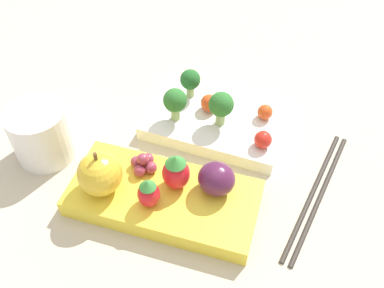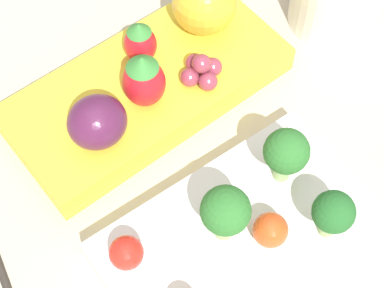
# 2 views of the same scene
# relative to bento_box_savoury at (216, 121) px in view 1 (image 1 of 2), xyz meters

# --- Properties ---
(ground_plane) EXTENTS (4.00, 4.00, 0.00)m
(ground_plane) POSITION_rel_bento_box_savoury_xyz_m (-0.01, -0.08, -0.01)
(ground_plane) COLOR #BCB29E
(bento_box_savoury) EXTENTS (0.20, 0.14, 0.02)m
(bento_box_savoury) POSITION_rel_bento_box_savoury_xyz_m (0.00, 0.00, 0.00)
(bento_box_savoury) COLOR white
(bento_box_savoury) RESTS_ON ground_plane
(bento_box_fruit) EXTENTS (0.23, 0.13, 0.02)m
(bento_box_fruit) POSITION_rel_bento_box_savoury_xyz_m (-0.00, -0.15, 0.00)
(bento_box_fruit) COLOR yellow
(bento_box_fruit) RESTS_ON ground_plane
(broccoli_floret_0) EXTENTS (0.03, 0.03, 0.05)m
(broccoli_floret_0) POSITION_rel_bento_box_savoury_xyz_m (0.01, -0.01, 0.04)
(broccoli_floret_0) COLOR #93B770
(broccoli_floret_0) RESTS_ON bento_box_savoury
(broccoli_floret_1) EXTENTS (0.03, 0.03, 0.04)m
(broccoli_floret_1) POSITION_rel_bento_box_savoury_xyz_m (-0.05, 0.02, 0.04)
(broccoli_floret_1) COLOR #93B770
(broccoli_floret_1) RESTS_ON bento_box_savoury
(broccoli_floret_2) EXTENTS (0.03, 0.03, 0.05)m
(broccoli_floret_2) POSITION_rel_bento_box_savoury_xyz_m (-0.05, -0.03, 0.04)
(broccoli_floret_2) COLOR #93B770
(broccoli_floret_2) RESTS_ON bento_box_savoury
(cherry_tomato_0) EXTENTS (0.02, 0.02, 0.02)m
(cherry_tomato_0) POSITION_rel_bento_box_savoury_xyz_m (-0.01, 0.01, 0.02)
(cherry_tomato_0) COLOR #DB4C1E
(cherry_tomato_0) RESTS_ON bento_box_savoury
(cherry_tomato_1) EXTENTS (0.02, 0.02, 0.02)m
(cherry_tomato_1) POSITION_rel_bento_box_savoury_xyz_m (0.06, 0.03, 0.02)
(cherry_tomato_1) COLOR #DB4C1E
(cherry_tomato_1) RESTS_ON bento_box_savoury
(cherry_tomato_2) EXTENTS (0.02, 0.02, 0.02)m
(cherry_tomato_2) POSITION_rel_bento_box_savoury_xyz_m (0.07, -0.02, 0.02)
(cherry_tomato_2) COLOR red
(cherry_tomato_2) RESTS_ON bento_box_savoury
(apple) EXTENTS (0.05, 0.05, 0.06)m
(apple) POSITION_rel_bento_box_savoury_xyz_m (-0.07, -0.17, 0.04)
(apple) COLOR gold
(apple) RESTS_ON bento_box_fruit
(strawberry_0) EXTENTS (0.03, 0.03, 0.05)m
(strawberry_0) POSITION_rel_bento_box_savoury_xyz_m (0.01, -0.13, 0.04)
(strawberry_0) COLOR red
(strawberry_0) RESTS_ON bento_box_fruit
(strawberry_1) EXTENTS (0.02, 0.02, 0.04)m
(strawberry_1) POSITION_rel_bento_box_savoury_xyz_m (-0.00, -0.17, 0.03)
(strawberry_1) COLOR red
(strawberry_1) RESTS_ON bento_box_fruit
(plum) EXTENTS (0.04, 0.04, 0.04)m
(plum) POSITION_rel_bento_box_savoury_xyz_m (0.05, -0.12, 0.03)
(plum) COLOR #511E42
(plum) RESTS_ON bento_box_fruit
(grape_cluster) EXTENTS (0.03, 0.03, 0.02)m
(grape_cluster) POSITION_rel_bento_box_savoury_xyz_m (-0.04, -0.13, 0.02)
(grape_cluster) COLOR #93384C
(grape_cluster) RESTS_ON bento_box_fruit
(drinking_cup) EXTENTS (0.07, 0.07, 0.07)m
(drinking_cup) POSITION_rel_bento_box_savoury_xyz_m (-0.18, -0.14, 0.03)
(drinking_cup) COLOR white
(drinking_cup) RESTS_ON ground_plane
(chopsticks_pair) EXTENTS (0.03, 0.21, 0.01)m
(chopsticks_pair) POSITION_rel_bento_box_savoury_xyz_m (0.16, -0.05, -0.01)
(chopsticks_pair) COLOR #332D28
(chopsticks_pair) RESTS_ON ground_plane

